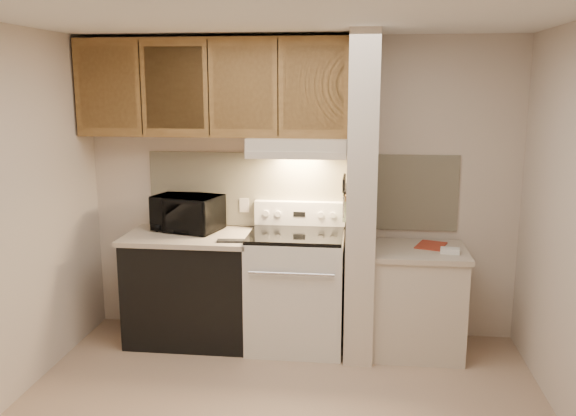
# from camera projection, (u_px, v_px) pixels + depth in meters

# --- Properties ---
(ceiling) EXTENTS (3.60, 3.60, 0.00)m
(ceiling) POSITION_uv_depth(u_px,v_px,m) (276.00, 14.00, 3.43)
(ceiling) COLOR white
(ceiling) RESTS_ON wall_back
(wall_back) EXTENTS (3.60, 2.50, 0.02)m
(wall_back) POSITION_uv_depth(u_px,v_px,m) (301.00, 189.00, 5.13)
(wall_back) COLOR beige
(wall_back) RESTS_ON floor
(backsplash) EXTENTS (2.60, 0.02, 0.63)m
(backsplash) POSITION_uv_depth(u_px,v_px,m) (300.00, 191.00, 5.13)
(backsplash) COLOR beige
(backsplash) RESTS_ON wall_back
(range_body) EXTENTS (0.76, 0.65, 0.92)m
(range_body) POSITION_uv_depth(u_px,v_px,m) (296.00, 291.00, 4.96)
(range_body) COLOR silver
(range_body) RESTS_ON floor
(oven_window) EXTENTS (0.50, 0.01, 0.30)m
(oven_window) POSITION_uv_depth(u_px,v_px,m) (292.00, 300.00, 4.64)
(oven_window) COLOR black
(oven_window) RESTS_ON range_body
(oven_handle) EXTENTS (0.65, 0.02, 0.02)m
(oven_handle) POSITION_uv_depth(u_px,v_px,m) (291.00, 274.00, 4.56)
(oven_handle) COLOR silver
(oven_handle) RESTS_ON range_body
(cooktop) EXTENTS (0.74, 0.64, 0.03)m
(cooktop) POSITION_uv_depth(u_px,v_px,m) (296.00, 235.00, 4.86)
(cooktop) COLOR black
(cooktop) RESTS_ON range_body
(range_backguard) EXTENTS (0.76, 0.08, 0.20)m
(range_backguard) POSITION_uv_depth(u_px,v_px,m) (300.00, 213.00, 5.12)
(range_backguard) COLOR silver
(range_backguard) RESTS_ON range_body
(range_display) EXTENTS (0.10, 0.01, 0.04)m
(range_display) POSITION_uv_depth(u_px,v_px,m) (299.00, 214.00, 5.08)
(range_display) COLOR black
(range_display) RESTS_ON range_backguard
(range_knob_left_outer) EXTENTS (0.05, 0.02, 0.05)m
(range_knob_left_outer) POSITION_uv_depth(u_px,v_px,m) (266.00, 213.00, 5.10)
(range_knob_left_outer) COLOR silver
(range_knob_left_outer) RESTS_ON range_backguard
(range_knob_left_inner) EXTENTS (0.05, 0.02, 0.05)m
(range_knob_left_inner) POSITION_uv_depth(u_px,v_px,m) (278.00, 214.00, 5.09)
(range_knob_left_inner) COLOR silver
(range_knob_left_inner) RESTS_ON range_backguard
(range_knob_right_inner) EXTENTS (0.05, 0.02, 0.05)m
(range_knob_right_inner) POSITION_uv_depth(u_px,v_px,m) (321.00, 215.00, 5.05)
(range_knob_right_inner) COLOR silver
(range_knob_right_inner) RESTS_ON range_backguard
(range_knob_right_outer) EXTENTS (0.05, 0.02, 0.05)m
(range_knob_right_outer) POSITION_uv_depth(u_px,v_px,m) (333.00, 215.00, 5.04)
(range_knob_right_outer) COLOR silver
(range_knob_right_outer) RESTS_ON range_backguard
(dishwasher_front) EXTENTS (1.00, 0.63, 0.87)m
(dishwasher_front) POSITION_uv_depth(u_px,v_px,m) (191.00, 290.00, 5.07)
(dishwasher_front) COLOR black
(dishwasher_front) RESTS_ON floor
(left_countertop) EXTENTS (1.04, 0.67, 0.04)m
(left_countertop) POSITION_uv_depth(u_px,v_px,m) (189.00, 237.00, 4.98)
(left_countertop) COLOR #BEAF9C
(left_countertop) RESTS_ON dishwasher_front
(spoon_rest) EXTENTS (0.24, 0.10, 0.02)m
(spoon_rest) POSITION_uv_depth(u_px,v_px,m) (232.00, 241.00, 4.74)
(spoon_rest) COLOR black
(spoon_rest) RESTS_ON left_countertop
(teal_jar) EXTENTS (0.11, 0.11, 0.10)m
(teal_jar) POSITION_uv_depth(u_px,v_px,m) (157.00, 221.00, 5.22)
(teal_jar) COLOR #275F62
(teal_jar) RESTS_ON left_countertop
(outlet) EXTENTS (0.08, 0.01, 0.12)m
(outlet) POSITION_uv_depth(u_px,v_px,m) (244.00, 205.00, 5.20)
(outlet) COLOR beige
(outlet) RESTS_ON backsplash
(microwave) EXTENTS (0.61, 0.49, 0.30)m
(microwave) POSITION_uv_depth(u_px,v_px,m) (188.00, 213.00, 5.09)
(microwave) COLOR black
(microwave) RESTS_ON left_countertop
(partition_pillar) EXTENTS (0.22, 0.70, 2.50)m
(partition_pillar) POSITION_uv_depth(u_px,v_px,m) (361.00, 197.00, 4.74)
(partition_pillar) COLOR beige
(partition_pillar) RESTS_ON floor
(pillar_trim) EXTENTS (0.01, 0.70, 0.04)m
(pillar_trim) POSITION_uv_depth(u_px,v_px,m) (347.00, 191.00, 4.74)
(pillar_trim) COLOR brown
(pillar_trim) RESTS_ON partition_pillar
(knife_strip) EXTENTS (0.02, 0.42, 0.04)m
(knife_strip) POSITION_uv_depth(u_px,v_px,m) (346.00, 189.00, 4.69)
(knife_strip) COLOR black
(knife_strip) RESTS_ON partition_pillar
(knife_blade_a) EXTENTS (0.01, 0.03, 0.16)m
(knife_blade_a) POSITION_uv_depth(u_px,v_px,m) (343.00, 206.00, 4.54)
(knife_blade_a) COLOR silver
(knife_blade_a) RESTS_ON knife_strip
(knife_handle_a) EXTENTS (0.02, 0.02, 0.10)m
(knife_handle_a) POSITION_uv_depth(u_px,v_px,m) (344.00, 186.00, 4.53)
(knife_handle_a) COLOR black
(knife_handle_a) RESTS_ON knife_strip
(knife_blade_b) EXTENTS (0.01, 0.04, 0.18)m
(knife_blade_b) POSITION_uv_depth(u_px,v_px,m) (344.00, 205.00, 4.63)
(knife_blade_b) COLOR silver
(knife_blade_b) RESTS_ON knife_strip
(knife_handle_b) EXTENTS (0.02, 0.02, 0.10)m
(knife_handle_b) POSITION_uv_depth(u_px,v_px,m) (344.00, 185.00, 4.60)
(knife_handle_b) COLOR black
(knife_handle_b) RESTS_ON knife_strip
(knife_blade_c) EXTENTS (0.01, 0.04, 0.20)m
(knife_blade_c) POSITION_uv_depth(u_px,v_px,m) (344.00, 205.00, 4.70)
(knife_blade_c) COLOR silver
(knife_blade_c) RESTS_ON knife_strip
(knife_handle_c) EXTENTS (0.02, 0.02, 0.10)m
(knife_handle_c) POSITION_uv_depth(u_px,v_px,m) (344.00, 183.00, 4.68)
(knife_handle_c) COLOR black
(knife_handle_c) RESTS_ON knife_strip
(knife_blade_d) EXTENTS (0.01, 0.04, 0.16)m
(knife_blade_d) POSITION_uv_depth(u_px,v_px,m) (344.00, 200.00, 4.78)
(knife_blade_d) COLOR silver
(knife_blade_d) RESTS_ON knife_strip
(knife_handle_d) EXTENTS (0.02, 0.02, 0.10)m
(knife_handle_d) POSITION_uv_depth(u_px,v_px,m) (345.00, 181.00, 4.77)
(knife_handle_d) COLOR black
(knife_handle_d) RESTS_ON knife_strip
(knife_blade_e) EXTENTS (0.01, 0.04, 0.18)m
(knife_blade_e) POSITION_uv_depth(u_px,v_px,m) (344.00, 199.00, 4.87)
(knife_blade_e) COLOR silver
(knife_blade_e) RESTS_ON knife_strip
(knife_handle_e) EXTENTS (0.02, 0.02, 0.10)m
(knife_handle_e) POSITION_uv_depth(u_px,v_px,m) (345.00, 180.00, 4.83)
(knife_handle_e) COLOR black
(knife_handle_e) RESTS_ON knife_strip
(oven_mitt) EXTENTS (0.03, 0.10, 0.24)m
(oven_mitt) POSITION_uv_depth(u_px,v_px,m) (345.00, 206.00, 4.94)
(oven_mitt) COLOR slate
(oven_mitt) RESTS_ON partition_pillar
(right_cab_base) EXTENTS (0.70, 0.60, 0.81)m
(right_cab_base) POSITION_uv_depth(u_px,v_px,m) (417.00, 303.00, 4.85)
(right_cab_base) COLOR beige
(right_cab_base) RESTS_ON floor
(right_countertop) EXTENTS (0.74, 0.64, 0.04)m
(right_countertop) POSITION_uv_depth(u_px,v_px,m) (419.00, 251.00, 4.77)
(right_countertop) COLOR #BEAF9C
(right_countertop) RESTS_ON right_cab_base
(red_folder) EXTENTS (0.29, 0.33, 0.01)m
(red_folder) POSITION_uv_depth(u_px,v_px,m) (431.00, 245.00, 4.85)
(red_folder) COLOR #9D3321
(red_folder) RESTS_ON right_countertop
(white_box) EXTENTS (0.16, 0.12, 0.04)m
(white_box) POSITION_uv_depth(u_px,v_px,m) (450.00, 251.00, 4.64)
(white_box) COLOR white
(white_box) RESTS_ON right_countertop
(range_hood) EXTENTS (0.78, 0.44, 0.15)m
(range_hood) POSITION_uv_depth(u_px,v_px,m) (298.00, 147.00, 4.85)
(range_hood) COLOR beige
(range_hood) RESTS_ON upper_cabinets
(hood_lip) EXTENTS (0.78, 0.04, 0.06)m
(hood_lip) POSITION_uv_depth(u_px,v_px,m) (295.00, 155.00, 4.65)
(hood_lip) COLOR beige
(hood_lip) RESTS_ON range_hood
(upper_cabinets) EXTENTS (2.18, 0.33, 0.77)m
(upper_cabinets) POSITION_uv_depth(u_px,v_px,m) (213.00, 88.00, 4.88)
(upper_cabinets) COLOR brown
(upper_cabinets) RESTS_ON wall_back
(cab_door_a) EXTENTS (0.46, 0.01, 0.63)m
(cab_door_a) POSITION_uv_depth(u_px,v_px,m) (107.00, 88.00, 4.82)
(cab_door_a) COLOR brown
(cab_door_a) RESTS_ON upper_cabinets
(cab_gap_a) EXTENTS (0.01, 0.01, 0.73)m
(cab_gap_a) POSITION_uv_depth(u_px,v_px,m) (141.00, 88.00, 4.78)
(cab_gap_a) COLOR black
(cab_gap_a) RESTS_ON upper_cabinets
(cab_door_b) EXTENTS (0.46, 0.01, 0.63)m
(cab_door_b) POSITION_uv_depth(u_px,v_px,m) (174.00, 88.00, 4.75)
(cab_door_b) COLOR brown
(cab_door_b) RESTS_ON upper_cabinets
(cab_gap_b) EXTENTS (0.01, 0.01, 0.73)m
(cab_gap_b) POSITION_uv_depth(u_px,v_px,m) (208.00, 88.00, 4.72)
(cab_gap_b) COLOR black
(cab_gap_b) RESTS_ON upper_cabinets
(cab_door_c) EXTENTS (0.46, 0.01, 0.63)m
(cab_door_c) POSITION_uv_depth(u_px,v_px,m) (243.00, 88.00, 4.69)
(cab_door_c) COLOR brown
(cab_door_c) RESTS_ON upper_cabinets
(cab_gap_c) EXTENTS (0.01, 0.01, 0.73)m
(cab_gap_c) POSITION_uv_depth(u_px,v_px,m) (278.00, 88.00, 4.66)
(cab_gap_c) COLOR black
(cab_gap_c) RESTS_ON upper_cabinets
(cab_door_d) EXTENTS (0.46, 0.01, 0.63)m
(cab_door_d) POSITION_uv_depth(u_px,v_px,m) (313.00, 88.00, 4.63)
(cab_door_d) COLOR brown
(cab_door_d) RESTS_ON upper_cabinets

